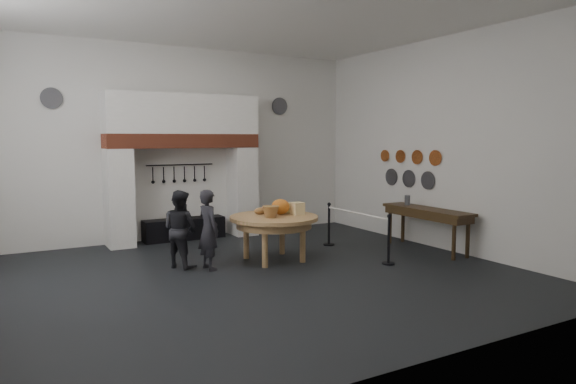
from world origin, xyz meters
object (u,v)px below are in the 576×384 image
barrier_post_near (389,241)px  barrier_post_far (329,225)px  iron_range (184,229)px  visitor_near (209,230)px  work_table (274,218)px  visitor_far (180,229)px  side_table (427,210)px

barrier_post_near → barrier_post_far: 2.00m
iron_range → visitor_near: (-0.49, -2.91, 0.48)m
iron_range → barrier_post_far: 3.43m
work_table → visitor_near: (-1.35, -0.02, -0.11)m
barrier_post_near → iron_range: bearing=121.5°
visitor_near → visitor_far: visitor_near is taller
visitor_far → barrier_post_near: size_ratio=1.59×
visitor_far → barrier_post_far: 3.50m
iron_range → side_table: 5.54m
work_table → visitor_near: size_ratio=1.17×
iron_range → visitor_far: (-0.89, -2.51, 0.47)m
work_table → visitor_far: size_ratio=1.20×
iron_range → barrier_post_near: bearing=-58.5°
visitor_near → side_table: size_ratio=0.66×
side_table → barrier_post_far: 2.13m
iron_range → barrier_post_near: 4.97m
visitor_near → side_table: (4.59, -0.77, 0.14)m
visitor_near → barrier_post_far: size_ratio=1.62×
side_table → barrier_post_far: (-1.51, 1.45, -0.42)m
work_table → side_table: (3.24, -0.79, 0.03)m
work_table → side_table: side_table is taller
work_table → barrier_post_far: barrier_post_far is taller
visitor_near → visitor_far: size_ratio=1.02×
visitor_near → barrier_post_near: 3.37m
side_table → visitor_far: bearing=166.8°
barrier_post_near → visitor_far: bearing=153.6°
work_table → side_table: 3.34m
side_table → barrier_post_far: size_ratio=2.44×
barrier_post_near → visitor_near: bearing=156.7°
visitor_far → side_table: visitor_far is taller
visitor_near → barrier_post_far: 3.17m
visitor_far → side_table: size_ratio=0.65×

